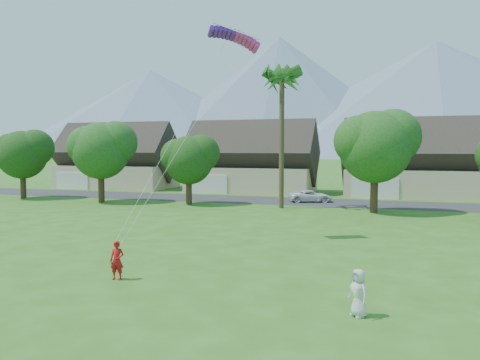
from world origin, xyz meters
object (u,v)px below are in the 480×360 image
at_px(kite_flyer, 117,260).
at_px(parked_car, 310,196).
at_px(watcher, 358,293).
at_px(parafoil_kite, 235,36).

distance_m(kite_flyer, parked_car, 29.99).
relative_size(watcher, parked_car, 0.37).
distance_m(kite_flyer, watcher, 9.80).
height_order(kite_flyer, parked_car, kite_flyer).
relative_size(parked_car, parafoil_kite, 1.29).
xyz_separation_m(watcher, parafoil_kite, (-7.84, 11.09, 11.13)).
height_order(watcher, parafoil_kite, parafoil_kite).
relative_size(watcher, parafoil_kite, 0.47).
height_order(kite_flyer, watcher, kite_flyer).
relative_size(kite_flyer, parked_car, 0.38).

